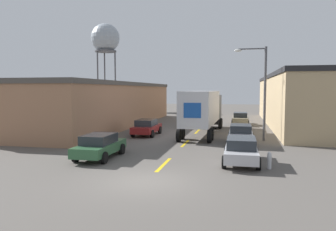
{
  "coord_description": "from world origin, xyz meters",
  "views": [
    {
      "loc": [
        3.92,
        -13.51,
        4.01
      ],
      "look_at": [
        -0.83,
        8.25,
        2.27
      ],
      "focal_mm": 35.0,
      "sensor_mm": 36.0,
      "label": 1
    }
  ],
  "objects_px": {
    "water_tower": "(105,39)",
    "parked_car_left_far": "(147,127)",
    "street_lamp": "(261,86)",
    "parked_car_right_mid": "(241,134)",
    "parked_car_right_far": "(240,118)",
    "parked_car_left_near": "(100,145)",
    "parked_car_right_near": "(241,150)",
    "fire_hydrant": "(269,160)",
    "semi_truck": "(204,108)"
  },
  "relations": [
    {
      "from": "semi_truck",
      "to": "parked_car_left_near",
      "type": "bearing_deg",
      "value": -109.74
    },
    {
      "from": "street_lamp",
      "to": "parked_car_left_far",
      "type": "bearing_deg",
      "value": 173.58
    },
    {
      "from": "parked_car_right_near",
      "to": "parked_car_left_far",
      "type": "xyz_separation_m",
      "value": [
        -8.12,
        9.65,
        0.0
      ]
    },
    {
      "from": "parked_car_left_far",
      "to": "parked_car_left_near",
      "type": "bearing_deg",
      "value": -90.0
    },
    {
      "from": "parked_car_left_far",
      "to": "street_lamp",
      "type": "distance_m",
      "value": 10.32
    },
    {
      "from": "fire_hydrant",
      "to": "water_tower",
      "type": "bearing_deg",
      "value": 122.11
    },
    {
      "from": "semi_truck",
      "to": "parked_car_right_mid",
      "type": "relative_size",
      "value": 2.86
    },
    {
      "from": "parked_car_right_mid",
      "to": "parked_car_left_near",
      "type": "xyz_separation_m",
      "value": [
        -8.12,
        -7.14,
        0.0
      ]
    },
    {
      "from": "parked_car_left_far",
      "to": "fire_hydrant",
      "type": "height_order",
      "value": "parked_car_left_far"
    },
    {
      "from": "parked_car_right_far",
      "to": "street_lamp",
      "type": "bearing_deg",
      "value": -82.85
    },
    {
      "from": "parked_car_right_far",
      "to": "fire_hydrant",
      "type": "relative_size",
      "value": 4.95
    },
    {
      "from": "fire_hydrant",
      "to": "parked_car_right_far",
      "type": "bearing_deg",
      "value": 93.72
    },
    {
      "from": "parked_car_left_far",
      "to": "parked_car_right_far",
      "type": "bearing_deg",
      "value": 53.21
    },
    {
      "from": "parked_car_right_near",
      "to": "parked_car_right_mid",
      "type": "xyz_separation_m",
      "value": [
        0.0,
        6.82,
        0.0
      ]
    },
    {
      "from": "parked_car_right_far",
      "to": "parked_car_right_mid",
      "type": "bearing_deg",
      "value": -90.0
    },
    {
      "from": "water_tower",
      "to": "parked_car_left_far",
      "type": "bearing_deg",
      "value": -61.61
    },
    {
      "from": "street_lamp",
      "to": "parked_car_right_mid",
      "type": "bearing_deg",
      "value": -130.56
    },
    {
      "from": "semi_truck",
      "to": "parked_car_left_near",
      "type": "distance_m",
      "value": 13.26
    },
    {
      "from": "water_tower",
      "to": "fire_hydrant",
      "type": "relative_size",
      "value": 18.97
    },
    {
      "from": "parked_car_right_near",
      "to": "parked_car_right_far",
      "type": "height_order",
      "value": "same"
    },
    {
      "from": "fire_hydrant",
      "to": "semi_truck",
      "type": "bearing_deg",
      "value": 110.11
    },
    {
      "from": "street_lamp",
      "to": "fire_hydrant",
      "type": "relative_size",
      "value": 8.3
    },
    {
      "from": "parked_car_left_far",
      "to": "street_lamp",
      "type": "bearing_deg",
      "value": -6.42
    },
    {
      "from": "street_lamp",
      "to": "fire_hydrant",
      "type": "height_order",
      "value": "street_lamp"
    },
    {
      "from": "parked_car_left_far",
      "to": "parked_car_right_far",
      "type": "distance_m",
      "value": 13.56
    },
    {
      "from": "parked_car_left_near",
      "to": "water_tower",
      "type": "distance_m",
      "value": 47.9
    },
    {
      "from": "parked_car_right_far",
      "to": "water_tower",
      "type": "relative_size",
      "value": 0.26
    },
    {
      "from": "parked_car_right_near",
      "to": "parked_car_right_far",
      "type": "xyz_separation_m",
      "value": [
        0.0,
        20.52,
        0.0
      ]
    },
    {
      "from": "parked_car_right_mid",
      "to": "parked_car_right_far",
      "type": "xyz_separation_m",
      "value": [
        0.0,
        13.7,
        0.0
      ]
    },
    {
      "from": "semi_truck",
      "to": "street_lamp",
      "type": "relative_size",
      "value": 1.71
    },
    {
      "from": "parked_car_right_near",
      "to": "parked_car_left_near",
      "type": "height_order",
      "value": "same"
    },
    {
      "from": "parked_car_right_near",
      "to": "parked_car_left_far",
      "type": "height_order",
      "value": "same"
    },
    {
      "from": "street_lamp",
      "to": "fire_hydrant",
      "type": "distance_m",
      "value": 10.31
    },
    {
      "from": "semi_truck",
      "to": "fire_hydrant",
      "type": "distance_m",
      "value": 13.91
    },
    {
      "from": "parked_car_left_near",
      "to": "parked_car_right_mid",
      "type": "bearing_deg",
      "value": 41.31
    },
    {
      "from": "parked_car_right_mid",
      "to": "parked_car_right_near",
      "type": "bearing_deg",
      "value": -90.0
    },
    {
      "from": "parked_car_left_near",
      "to": "parked_car_right_near",
      "type": "bearing_deg",
      "value": 2.26
    },
    {
      "from": "parked_car_right_near",
      "to": "street_lamp",
      "type": "xyz_separation_m",
      "value": [
        1.5,
        8.57,
        3.56
      ]
    },
    {
      "from": "parked_car_right_mid",
      "to": "parked_car_left_near",
      "type": "bearing_deg",
      "value": -138.69
    },
    {
      "from": "water_tower",
      "to": "street_lamp",
      "type": "distance_m",
      "value": 44.36
    },
    {
      "from": "parked_car_right_near",
      "to": "parked_car_right_far",
      "type": "relative_size",
      "value": 1.0
    },
    {
      "from": "parked_car_right_near",
      "to": "water_tower",
      "type": "relative_size",
      "value": 0.26
    },
    {
      "from": "parked_car_left_near",
      "to": "street_lamp",
      "type": "distance_m",
      "value": 13.57
    },
    {
      "from": "parked_car_right_near",
      "to": "parked_car_right_far",
      "type": "distance_m",
      "value": 20.52
    },
    {
      "from": "parked_car_right_mid",
      "to": "street_lamp",
      "type": "xyz_separation_m",
      "value": [
        1.5,
        1.75,
        3.56
      ]
    },
    {
      "from": "water_tower",
      "to": "fire_hydrant",
      "type": "bearing_deg",
      "value": -57.89
    },
    {
      "from": "semi_truck",
      "to": "water_tower",
      "type": "xyz_separation_m",
      "value": [
        -22.4,
        30.3,
        11.54
      ]
    },
    {
      "from": "parked_car_right_near",
      "to": "parked_car_left_far",
      "type": "bearing_deg",
      "value": 130.08
    },
    {
      "from": "parked_car_right_mid",
      "to": "parked_car_left_near",
      "type": "distance_m",
      "value": 10.81
    },
    {
      "from": "parked_car_right_near",
      "to": "fire_hydrant",
      "type": "distance_m",
      "value": 1.74
    }
  ]
}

